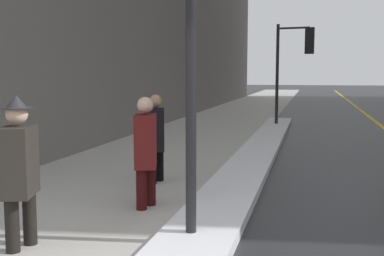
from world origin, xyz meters
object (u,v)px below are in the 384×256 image
pedestrian_with_shoulder_bag (19,166)px  pedestrian_nearside (146,147)px  traffic_light_near (297,53)px  pedestrian_in_glasses (156,134)px

pedestrian_with_shoulder_bag → pedestrian_nearside: pedestrian_with_shoulder_bag is taller
traffic_light_near → pedestrian_nearside: size_ratio=2.28×
pedestrian_with_shoulder_bag → pedestrian_in_glasses: pedestrian_with_shoulder_bag is taller
traffic_light_near → pedestrian_with_shoulder_bag: size_ratio=2.15×
pedestrian_with_shoulder_bag → pedestrian_in_glasses: bearing=155.8°
pedestrian_with_shoulder_bag → pedestrian_nearside: bearing=140.0°
pedestrian_with_shoulder_bag → pedestrian_nearside: size_ratio=1.06×
traffic_light_near → pedestrian_nearside: 11.21m
traffic_light_near → pedestrian_with_shoulder_bag: traffic_light_near is taller
traffic_light_near → pedestrian_in_glasses: 9.77m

